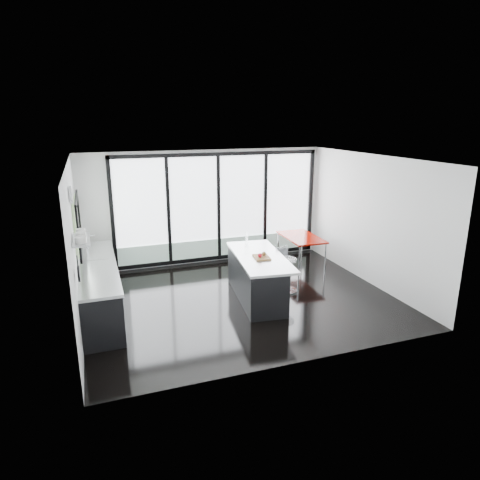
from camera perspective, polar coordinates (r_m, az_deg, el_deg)
name	(u,v)px	position (r m, az deg, el deg)	size (l,w,h in m)	color
floor	(240,299)	(8.74, 0.04, -7.85)	(6.00, 5.00, 0.00)	black
ceiling	(240,159)	(8.02, 0.05, 10.77)	(6.00, 5.00, 0.00)	white
wall_back	(217,212)	(10.66, -3.04, 3.73)	(6.00, 0.09, 2.80)	silver
wall_front	(300,275)	(6.08, 8.01, -4.67)	(6.00, 0.00, 2.80)	silver
wall_left	(76,234)	(8.05, -21.02, 0.74)	(0.26, 5.00, 2.80)	silver
wall_right	(371,220)	(9.67, 17.05, 2.55)	(0.00, 5.00, 2.80)	silver
counter_cabinets	(99,287)	(8.50, -18.24, -6.01)	(0.69, 3.24, 1.36)	black
island	(256,277)	(8.64, 2.14, -4.89)	(1.19, 2.29, 1.16)	black
bar_stool_near	(287,275)	(9.03, 6.24, -4.63)	(0.46, 0.46, 0.73)	silver
bar_stool_far	(275,273)	(9.16, 4.72, -4.44)	(0.43, 0.43, 0.68)	silver
red_table	(301,251)	(10.68, 8.10, -1.40)	(0.78, 1.37, 0.73)	#870E04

